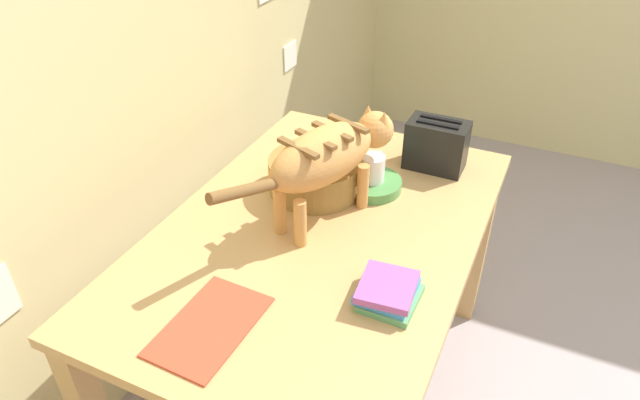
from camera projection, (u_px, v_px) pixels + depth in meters
wall_rear at (100, 33)px, 1.64m from camera, size 5.13×0.11×2.50m
dining_table at (320, 251)px, 1.73m from camera, size 1.35×0.89×0.76m
cat at (329, 155)px, 1.62m from camera, size 0.65×0.28×0.30m
saucer_bowl at (372, 184)px, 1.84m from camera, size 0.19×0.19×0.03m
coffee_mug at (373, 168)px, 1.81m from camera, size 0.12×0.08×0.09m
magazine at (210, 326)px, 1.36m from camera, size 0.30×0.19×0.01m
book_stack at (388, 292)px, 1.42m from camera, size 0.16×0.15×0.06m
wicker_basket at (316, 174)px, 1.82m from camera, size 0.30×0.30×0.11m
toaster at (436, 145)px, 1.92m from camera, size 0.12×0.20×0.18m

